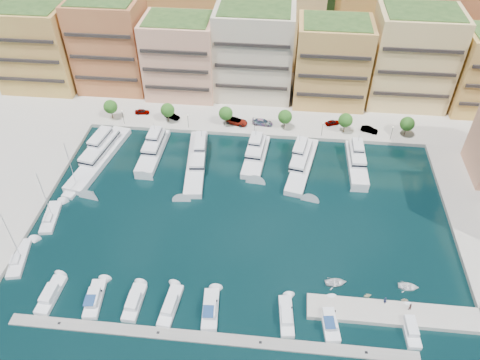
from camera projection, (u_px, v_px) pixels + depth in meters
The scene contains 56 objects.
ground at pixel (243, 217), 103.65m from camera, with size 400.00×400.00×0.00m, color black.
north_quay at pixel (262, 78), 149.92m from camera, with size 220.00×64.00×2.00m, color #9E998E.
hillside at pixel (270, 19), 185.74m from camera, with size 240.00×40.00×58.00m, color #203A17.
south_pontoon at pixel (209, 338), 81.49m from camera, with size 72.00×2.20×0.35m, color gray.
finger_pier at pixel (395, 315), 84.91m from camera, with size 32.00×5.00×2.00m, color #9E998E.
apartment_0 at pixel (37, 47), 137.26m from camera, with size 22.00×16.50×24.80m.
apartment_1 at pixel (111, 44), 136.39m from camera, with size 20.00×16.50×26.80m.
apartment_2 at pixel (181, 57), 134.59m from camera, with size 20.00×15.50×22.80m.
apartment_3 at pixel (254, 52), 133.47m from camera, with size 22.00×16.50×25.80m.
apartment_4 at pixel (332, 62), 130.94m from camera, with size 20.00×15.50×23.80m.
apartment_5 at pixel (412, 58), 129.74m from camera, with size 22.00×16.50×26.80m.
backblock_0 at pixel (98, 8), 152.55m from camera, with size 26.00×18.00×30.00m, color beige.
backblock_1 at pixel (188, 12), 150.23m from camera, with size 26.00×18.00×30.00m, color tan.
backblock_2 at pixel (282, 15), 147.91m from camera, with size 26.00×18.00×30.00m, color #DDB875.
backblock_3 at pixel (378, 19), 145.59m from camera, with size 26.00×18.00×30.00m, color gold.
backblock_4 at pixel (478, 23), 143.27m from camera, with size 26.00×18.00×30.00m, color #BE753F.
tree_0 at pixel (110, 107), 128.61m from camera, with size 3.80×3.80×5.65m.
tree_1 at pixel (168, 110), 127.37m from camera, with size 3.80×3.80×5.65m.
tree_2 at pixel (226, 113), 126.13m from camera, with size 3.80×3.80×5.65m.
tree_3 at pixel (285, 117), 124.89m from camera, with size 3.80×3.80×5.65m.
tree_4 at pixel (346, 120), 123.65m from camera, with size 3.80×3.80×5.65m.
tree_5 at pixel (407, 124), 122.42m from camera, with size 3.80×3.80×5.65m.
lamppost_0 at pixel (123, 115), 127.19m from camera, with size 0.30×0.30×4.20m.
lamppost_1 at pixel (188, 119), 125.79m from camera, with size 0.30×0.30×4.20m.
lamppost_2 at pixel (254, 123), 124.40m from camera, with size 0.30×0.30×4.20m.
lamppost_3 at pixel (323, 127), 123.01m from camera, with size 0.30×0.30×4.20m.
lamppost_4 at pixel (392, 131), 121.62m from camera, with size 0.30×0.30×4.20m.
yacht_0 at pixel (100, 154), 118.50m from camera, with size 9.37×26.60×7.30m.
yacht_1 at pixel (153, 149), 120.30m from camera, with size 5.18×18.20×7.30m.
yacht_2 at pixel (197, 159), 117.09m from camera, with size 6.74×24.98×7.30m.
yacht_3 at pixel (256, 154), 118.66m from camera, with size 6.32×17.14×7.30m.
yacht_4 at pixel (302, 163), 116.05m from camera, with size 8.49×22.30×7.30m.
yacht_5 at pixel (357, 160), 116.59m from camera, with size 4.55×17.21×7.30m.
cruiser_0 at pixel (51, 295), 87.54m from camera, with size 3.09×8.66×2.55m.
cruiser_1 at pixel (95, 299), 86.86m from camera, with size 3.53×8.54×2.66m.
cruiser_2 at pixel (134, 303), 86.31m from camera, with size 2.81×8.04×2.55m.
cruiser_3 at pixel (170, 306), 85.77m from camera, with size 3.29×9.20×2.55m.
cruiser_4 at pixel (210, 310), 85.17m from camera, with size 3.44×8.74×2.66m.
cruiser_6 at pixel (286, 316), 84.13m from camera, with size 3.16×8.48×2.55m.
cruiser_7 at pixel (329, 320), 83.51m from camera, with size 3.72×8.94×2.66m.
cruiser_9 at pixel (410, 328), 82.45m from camera, with size 2.82×8.27×2.55m.
sailboat_1 at pixel (51, 218), 102.95m from camera, with size 4.27×10.01×13.20m.
sailboat_0 at pixel (19, 259), 94.34m from camera, with size 4.77×10.28×13.20m.
sailboat_2 at pixel (76, 187), 110.64m from camera, with size 4.15×8.84×13.20m.
tender_1 at pixel (368, 295), 87.64m from camera, with size 1.32×1.53×0.81m, color beige.
tender_2 at pixel (409, 287), 89.12m from camera, with size 2.79×3.91×0.81m, color white.
tender_3 at pixel (405, 300), 86.93m from camera, with size 1.22×1.41×0.74m, color beige.
tender_0 at pixel (336, 283), 89.81m from camera, with size 3.00×4.20×0.87m, color silver.
car_0 at pixel (142, 112), 132.34m from camera, with size 1.62×4.03×1.37m, color gray.
car_1 at pixel (172, 116), 130.56m from camera, with size 1.53×4.37×1.44m, color gray.
car_2 at pixel (237, 121), 128.50m from camera, with size 2.75×5.97×1.66m, color gray.
car_3 at pixel (262, 122), 128.20m from camera, with size 2.25×5.52×1.60m, color gray.
car_4 at pixel (333, 122), 128.28m from camera, with size 1.59×3.96×1.35m, color gray.
car_5 at pixel (369, 130), 125.62m from camera, with size 1.57×4.51×1.48m, color gray.
person_0 at pixel (385, 300), 85.21m from camera, with size 0.60×0.39×1.64m, color #222844.
person_1 at pixel (410, 307), 84.23m from camera, with size 0.76×0.59×1.56m, color #503530.
Camera 1 is at (6.83, -72.07, 74.62)m, focal length 35.00 mm.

